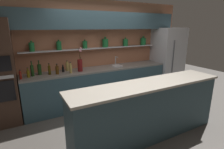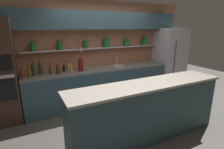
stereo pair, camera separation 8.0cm
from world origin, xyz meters
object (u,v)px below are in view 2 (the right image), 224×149
(bottle_sauce_2, at_px, (21,75))
(flower_vase, at_px, (81,64))
(sink_fixture, at_px, (118,65))
(bottle_wine_7, at_px, (40,69))
(bottle_oil_6, at_px, (50,70))
(oven_tower, at_px, (0,73))
(bottle_spirit_5, at_px, (58,70))
(bottle_spirit_4, at_px, (68,66))
(bottle_oil_3, at_px, (29,73))
(bottle_wine_0, at_px, (33,70))
(bottle_spirit_1, at_px, (71,68))
(bottle_sauce_8, at_px, (64,69))
(refrigerator, at_px, (169,60))

(bottle_sauce_2, bearing_deg, flower_vase, 3.02)
(sink_fixture, distance_m, bottle_wine_7, 1.94)
(bottle_oil_6, relative_size, bottle_wine_7, 0.79)
(oven_tower, bearing_deg, bottle_spirit_5, -3.76)
(bottle_spirit_4, bearing_deg, bottle_oil_3, -168.00)
(bottle_sauce_2, bearing_deg, bottle_wine_0, 30.31)
(sink_fixture, distance_m, bottle_spirit_1, 1.30)
(bottle_sauce_2, xyz_separation_m, bottle_sauce_8, (0.89, 0.20, -0.02))
(sink_fixture, xyz_separation_m, bottle_wine_7, (-1.94, 0.07, 0.10))
(refrigerator, relative_size, bottle_spirit_4, 7.69)
(bottle_spirit_5, bearing_deg, bottle_spirit_4, 36.32)
(bottle_spirit_1, xyz_separation_m, bottle_spirit_5, (-0.29, 0.03, -0.01))
(bottle_spirit_1, height_order, bottle_oil_6, same)
(bottle_wine_7, bearing_deg, sink_fixture, -2.12)
(bottle_wine_0, height_order, bottle_spirit_5, bottle_wine_0)
(flower_vase, xyz_separation_m, bottle_spirit_5, (-0.54, -0.02, -0.07))
(bottle_oil_6, bearing_deg, bottle_spirit_4, 17.82)
(bottle_wine_0, bearing_deg, bottle_spirit_5, -10.78)
(bottle_oil_3, relative_size, bottle_spirit_4, 0.86)
(bottle_wine_7, bearing_deg, refrigerator, -1.86)
(bottle_sauce_2, relative_size, bottle_spirit_4, 0.79)
(bottle_wine_0, height_order, bottle_oil_3, bottle_wine_0)
(bottle_spirit_1, relative_size, bottle_sauce_2, 1.29)
(refrigerator, bearing_deg, sink_fixture, 178.42)
(bottle_oil_3, bearing_deg, bottle_spirit_1, -3.42)
(sink_fixture, relative_size, bottle_wine_7, 0.92)
(oven_tower, distance_m, sink_fixture, 2.70)
(bottle_wine_0, bearing_deg, flower_vase, -3.87)
(bottle_spirit_1, distance_m, bottle_spirit_4, 0.24)
(bottle_oil_3, bearing_deg, bottle_wine_7, 30.02)
(bottle_spirit_4, distance_m, bottle_spirit_5, 0.34)
(flower_vase, bearing_deg, bottle_oil_3, -179.77)
(bottle_sauce_2, bearing_deg, refrigerator, 1.10)
(bottle_wine_7, bearing_deg, bottle_spirit_5, -24.33)
(refrigerator, height_order, bottle_oil_3, refrigerator)
(flower_vase, height_order, bottle_sauce_8, flower_vase)
(bottle_oil_6, bearing_deg, bottle_spirit_5, -22.74)
(bottle_spirit_4, xyz_separation_m, bottle_wine_7, (-0.62, -0.05, 0.02))
(sink_fixture, distance_m, bottle_sauce_2, 2.32)
(bottle_sauce_2, xyz_separation_m, bottle_oil_6, (0.58, 0.11, 0.02))
(bottle_spirit_5, relative_size, bottle_sauce_8, 1.43)
(flower_vase, bearing_deg, bottle_sauce_8, 160.12)
(bottle_spirit_4, height_order, bottle_sauce_8, bottle_spirit_4)
(bottle_wine_0, xyz_separation_m, bottle_spirit_4, (0.77, 0.11, -0.03))
(bottle_sauce_8, bearing_deg, oven_tower, -176.13)
(bottle_spirit_1, bearing_deg, bottle_spirit_4, 94.08)
(bottle_spirit_1, relative_size, bottle_oil_3, 1.18)
(bottle_sauce_2, height_order, bottle_sauce_8, bottle_sauce_2)
(bottle_wine_0, height_order, bottle_spirit_4, bottle_wine_0)
(bottle_wine_0, xyz_separation_m, bottle_spirit_1, (0.79, -0.13, -0.02))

